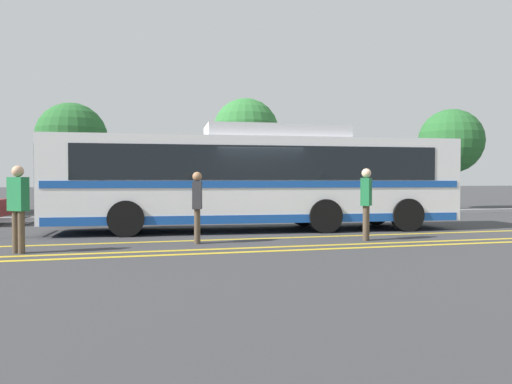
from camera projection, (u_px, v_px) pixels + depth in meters
name	position (u px, v px, depth m)	size (l,w,h in m)	color
ground_plane	(254.00, 232.00, 15.06)	(220.00, 220.00, 0.00)	#38383A
lane_strip_0	(277.00, 238.00, 13.36)	(0.20, 32.36, 0.01)	gold
lane_strip_1	(299.00, 246.00, 11.70)	(0.20, 32.36, 0.01)	gold
lane_strip_2	(308.00, 250.00, 11.11)	(0.20, 32.36, 0.01)	gold
curb_strip	(221.00, 215.00, 20.99)	(40.36, 0.36, 0.15)	#99999E
transit_bus	(257.00, 178.00, 15.45)	(12.81, 3.46, 3.23)	white
parked_car_1	(129.00, 204.00, 18.28)	(4.70, 2.19, 1.30)	silver
pedestrian_0	(18.00, 203.00, 10.53)	(0.47, 0.43, 1.86)	brown
pedestrian_1	(366.00, 199.00, 12.82)	(0.43, 0.47, 1.85)	brown
pedestrian_2	(197.00, 203.00, 12.19)	(0.30, 0.46, 1.76)	brown
tree_1	(246.00, 132.00, 24.88)	(3.31, 3.31, 5.64)	#513823
tree_2	(72.00, 138.00, 23.14)	(3.25, 3.25, 5.15)	#513823
tree_3	(451.00, 141.00, 27.14)	(3.48, 3.48, 5.43)	#513823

